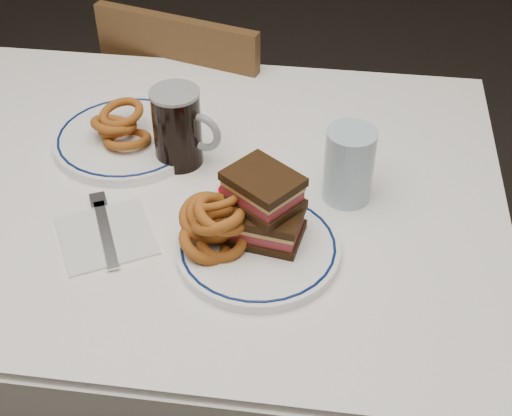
# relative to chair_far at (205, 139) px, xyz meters

# --- Properties ---
(dining_table) EXTENTS (1.27, 0.87, 0.75)m
(dining_table) POSITION_rel_chair_far_xyz_m (0.00, -0.54, 0.19)
(dining_table) COLOR white
(dining_table) RESTS_ON floor
(chair_far) EXTENTS (0.48, 0.48, 0.85)m
(chair_far) POSITION_rel_chair_far_xyz_m (0.00, 0.00, 0.00)
(chair_far) COLOR #492C17
(chair_far) RESTS_ON floor
(main_plate) EXTENTS (0.26, 0.26, 0.02)m
(main_plate) POSITION_rel_chair_far_xyz_m (0.23, -0.70, 0.30)
(main_plate) COLOR white
(main_plate) RESTS_ON dining_table
(reuben_sandwich) EXTENTS (0.14, 0.13, 0.11)m
(reuben_sandwich) POSITION_rel_chair_far_xyz_m (0.24, -0.67, 0.36)
(reuben_sandwich) COLOR black
(reuben_sandwich) RESTS_ON main_plate
(onion_rings_main) EXTENTS (0.12, 0.12, 0.12)m
(onion_rings_main) POSITION_rel_chair_far_xyz_m (0.16, -0.70, 0.35)
(onion_rings_main) COLOR brown
(onion_rings_main) RESTS_ON main_plate
(ketchup_ramekin) EXTENTS (0.06, 0.06, 0.03)m
(ketchup_ramekin) POSITION_rel_chair_far_xyz_m (0.18, -0.61, 0.33)
(ketchup_ramekin) COLOR silver
(ketchup_ramekin) RESTS_ON main_plate
(beer_mug) EXTENTS (0.13, 0.09, 0.14)m
(beer_mug) POSITION_rel_chair_far_xyz_m (0.06, -0.48, 0.36)
(beer_mug) COLOR black
(beer_mug) RESTS_ON dining_table
(water_glass) EXTENTS (0.08, 0.08, 0.13)m
(water_glass) POSITION_rel_chair_far_xyz_m (0.36, -0.54, 0.36)
(water_glass) COLOR #A2BED1
(water_glass) RESTS_ON dining_table
(far_plate) EXTENTS (0.27, 0.27, 0.02)m
(far_plate) POSITION_rel_chair_far_xyz_m (-0.05, -0.44, 0.30)
(far_plate) COLOR white
(far_plate) RESTS_ON dining_table
(onion_rings_far) EXTENTS (0.12, 0.13, 0.07)m
(onion_rings_far) POSITION_rel_chair_far_xyz_m (-0.06, -0.45, 0.33)
(onion_rings_far) COLOR brown
(onion_rings_far) RESTS_ON far_plate
(napkin_fork) EXTENTS (0.19, 0.20, 0.01)m
(napkin_fork) POSITION_rel_chair_far_xyz_m (-0.01, -0.69, 0.29)
(napkin_fork) COLOR silver
(napkin_fork) RESTS_ON dining_table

